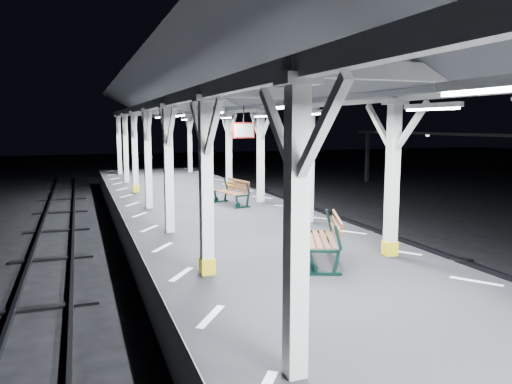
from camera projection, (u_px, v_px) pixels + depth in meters
ground at (355, 355)px, 8.25m from camera, size 120.00×120.00×0.00m
platform at (356, 327)px, 8.19m from camera, size 6.00×50.00×1.00m
hazard_stripes_left at (211, 316)px, 7.30m from camera, size 1.00×48.00×0.01m
hazard_stripes_right at (476, 281)px, 8.94m from camera, size 1.00×48.00×0.01m
canopy at (364, 74)px, 7.62m from camera, size 5.40×49.00×4.65m
bench_mid at (326, 238)px, 10.07m from camera, size 1.29×1.91×0.98m
bench_far at (234, 192)px, 17.40m from camera, size 0.92×1.70×0.87m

